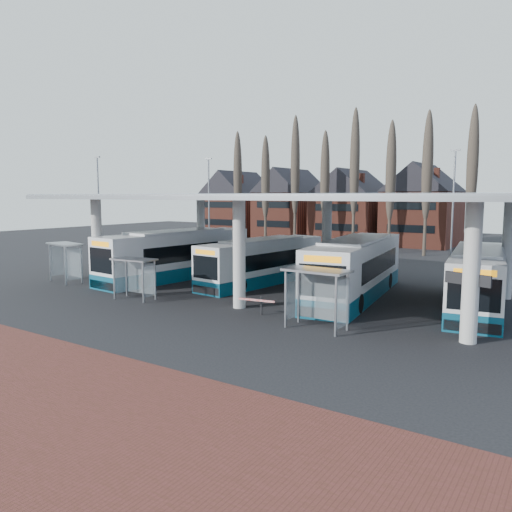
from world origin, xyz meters
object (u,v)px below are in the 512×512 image
Objects in this scene: shelter_0 at (67,254)px; bus_1 at (264,262)px; shelter_1 at (136,269)px; bus_0 at (177,256)px; bus_2 at (356,269)px; bus_3 at (477,280)px; shelter_2 at (318,285)px.

bus_1 is at bearing 42.93° from shelter_0.
bus_1 is 4.22× the size of shelter_1.
bus_1 is 9.55m from shelter_1.
bus_0 is 13.97m from bus_2.
shelter_1 is (-10.79, -8.02, 0.09)m from bus_2.
bus_3 is 19.69m from shelter_1.
shelter_0 is 8.94m from shelter_1.
shelter_1 is at bearing -161.69° from bus_3.
bus_0 is at bearing 109.29° from shelter_1.
shelter_1 is 12.19m from shelter_2.
bus_2 is 4.83× the size of shelter_1.
bus_2 reaches higher than bus_0.
shelter_1 is at bearing -60.43° from bus_0.
bus_3 reaches higher than shelter_2.
bus_2 is 1.10× the size of bus_3.
bus_3 is 4.40× the size of shelter_1.
bus_2 reaches higher than bus_1.
shelter_1 is at bearing -151.32° from bus_2.
bus_1 is 14.16m from bus_3.
bus_3 reaches higher than bus_1.
shelter_1 is at bearing -177.92° from shelter_2.
bus_0 reaches higher than shelter_0.
shelter_2 is at bearing 7.69° from shelter_0.
bus_1 is (6.55, 1.84, -0.21)m from bus_0.
shelter_0 is (-19.58, -6.47, 0.33)m from bus_2.
bus_2 is at bearing 178.86° from bus_3.
shelter_1 is at bearing 1.80° from shelter_0.
bus_3 is at bearing 10.59° from bus_0.
shelter_2 is (1.40, -7.97, 0.35)m from bus_2.
bus_1 is 3.57× the size of shelter_0.
shelter_1 is (-3.40, -8.92, 0.30)m from bus_1.
bus_0 is 16.88m from shelter_2.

